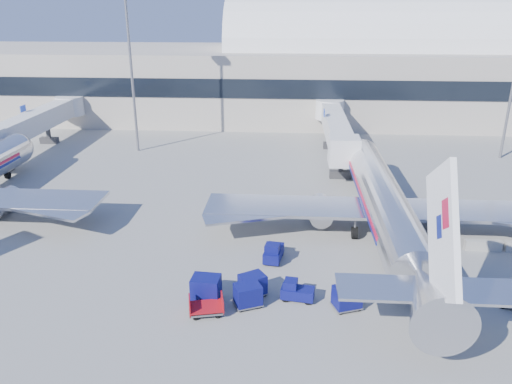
# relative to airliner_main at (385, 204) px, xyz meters

# --- Properties ---
(ground) EXTENTS (260.00, 260.00, 0.00)m
(ground) POSITION_rel_airliner_main_xyz_m (-10.00, -4.51, -2.93)
(ground) COLOR gray
(ground) RESTS_ON ground
(terminal) EXTENTS (170.00, 28.15, 21.00)m
(terminal) POSITION_rel_airliner_main_xyz_m (-23.60, 51.46, 4.60)
(terminal) COLOR #B2AA9E
(terminal) RESTS_ON ground
(airliner_main) EXTENTS (32.00, 37.26, 12.07)m
(airliner_main) POSITION_rel_airliner_main_xyz_m (0.00, 0.00, 0.00)
(airliner_main) COLOR silver
(airliner_main) RESTS_ON ground
(jetbridge_near) EXTENTS (4.40, 27.50, 6.25)m
(jetbridge_near) POSITION_rel_airliner_main_xyz_m (-2.40, 26.30, 1.00)
(jetbridge_near) COLOR silver
(jetbridge_near) RESTS_ON ground
(jetbridge_mid) EXTENTS (4.40, 27.50, 6.25)m
(jetbridge_mid) POSITION_rel_airliner_main_xyz_m (-44.40, 26.30, 1.00)
(jetbridge_mid) COLOR silver
(jetbridge_mid) RESTS_ON ground
(mast_west) EXTENTS (2.00, 1.20, 22.60)m
(mast_west) POSITION_rel_airliner_main_xyz_m (-30.00, 25.49, 11.87)
(mast_west) COLOR slate
(mast_west) RESTS_ON ground
(barrier_near) EXTENTS (3.00, 0.55, 0.90)m
(barrier_near) POSITION_rel_airliner_main_xyz_m (8.00, -2.51, -2.48)
(barrier_near) COLOR #9E9E96
(barrier_near) RESTS_ON ground
(tug_lead) EXTENTS (2.44, 1.48, 1.50)m
(tug_lead) POSITION_rel_airliner_main_xyz_m (-7.83, -11.15, -2.24)
(tug_lead) COLOR #0B0D53
(tug_lead) RESTS_ON ground
(tug_right) EXTENTS (2.43, 2.08, 1.42)m
(tug_right) POSITION_rel_airliner_main_xyz_m (2.00, -8.67, -2.28)
(tug_right) COLOR #0B0D53
(tug_right) RESTS_ON ground
(tug_left) EXTENTS (1.69, 2.76, 1.69)m
(tug_left) POSITION_rel_airliner_main_xyz_m (-9.66, -5.61, -2.16)
(tug_left) COLOR #0B0D53
(tug_left) RESTS_ON ground
(cart_train_a) EXTENTS (2.30, 2.17, 1.62)m
(cart_train_a) POSITION_rel_airliner_main_xyz_m (-10.93, -10.85, -2.06)
(cart_train_a) COLOR #0B0D53
(cart_train_a) RESTS_ON ground
(cart_train_b) EXTENTS (2.24, 2.02, 1.62)m
(cart_train_b) POSITION_rel_airliner_main_xyz_m (-11.15, -12.20, -2.06)
(cart_train_b) COLOR #0B0D53
(cart_train_b) RESTS_ON ground
(cart_train_c) EXTENTS (2.18, 1.73, 1.82)m
(cart_train_c) POSITION_rel_airliner_main_xyz_m (-14.13, -11.68, -1.96)
(cart_train_c) COLOR #0B0D53
(cart_train_c) RESTS_ON ground
(cart_solo_near) EXTENTS (2.22, 1.96, 1.62)m
(cart_solo_near) POSITION_rel_airliner_main_xyz_m (-4.40, -12.04, -2.06)
(cart_solo_near) COLOR #0B0D53
(cart_solo_near) RESTS_ON ground
(cart_open_red) EXTENTS (2.59, 2.08, 0.61)m
(cart_open_red) POSITION_rel_airliner_main_xyz_m (-13.84, -13.34, -2.49)
(cart_open_red) COLOR slate
(cart_open_red) RESTS_ON ground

